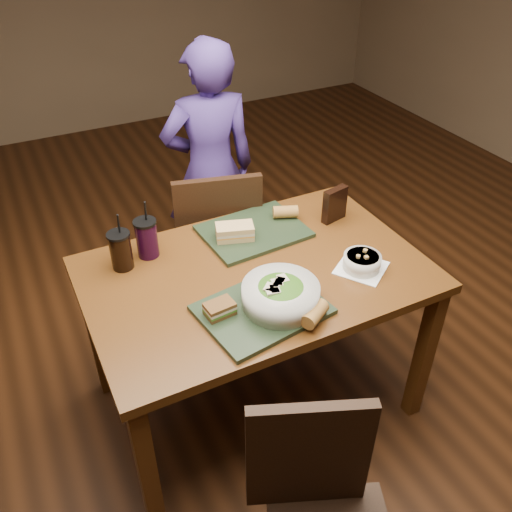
# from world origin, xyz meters

# --- Properties ---
(ground) EXTENTS (6.00, 6.00, 0.00)m
(ground) POSITION_xyz_m (0.00, 0.00, 0.00)
(ground) COLOR #381C0B
(ground) RESTS_ON ground
(dining_table) EXTENTS (1.30, 0.85, 0.75)m
(dining_table) POSITION_xyz_m (0.00, 0.00, 0.66)
(dining_table) COLOR #563011
(dining_table) RESTS_ON ground
(chair_near) EXTENTS (0.48, 0.49, 0.85)m
(chair_near) POSITION_xyz_m (-0.19, -0.80, 0.47)
(chair_near) COLOR black
(chair_near) RESTS_ON ground
(chair_far) EXTENTS (0.48, 0.49, 0.92)m
(chair_far) POSITION_xyz_m (0.04, 0.56, 0.51)
(chair_far) COLOR black
(chair_far) RESTS_ON ground
(diner) EXTENTS (0.54, 0.39, 1.38)m
(diner) POSITION_xyz_m (0.21, 0.96, 0.69)
(diner) COLOR #452E7E
(diner) RESTS_ON ground
(tray_near) EXTENTS (0.46, 0.38, 0.02)m
(tray_near) POSITION_xyz_m (-0.09, -0.22, 0.76)
(tray_near) COLOR black
(tray_near) RESTS_ON dining_table
(tray_far) EXTENTS (0.44, 0.35, 0.02)m
(tray_far) POSITION_xyz_m (0.11, 0.24, 0.76)
(tray_far) COLOR black
(tray_far) RESTS_ON dining_table
(salad_bowl) EXTENTS (0.27, 0.27, 0.09)m
(salad_bowl) POSITION_xyz_m (-0.02, -0.23, 0.81)
(salad_bowl) COLOR silver
(salad_bowl) RESTS_ON tray_near
(soup_bowl) EXTENTS (0.24, 0.24, 0.07)m
(soup_bowl) POSITION_xyz_m (0.37, -0.17, 0.78)
(soup_bowl) COLOR white
(soup_bowl) RESTS_ON dining_table
(sandwich_near) EXTENTS (0.11, 0.08, 0.05)m
(sandwich_near) POSITION_xyz_m (-0.23, -0.18, 0.79)
(sandwich_near) COLOR #593819
(sandwich_near) RESTS_ON tray_near
(sandwich_far) EXTENTS (0.17, 0.13, 0.06)m
(sandwich_far) POSITION_xyz_m (0.01, 0.22, 0.80)
(sandwich_far) COLOR tan
(sandwich_far) RESTS_ON tray_far
(baguette_near) EXTENTS (0.12, 0.10, 0.06)m
(baguette_near) POSITION_xyz_m (0.04, -0.35, 0.80)
(baguette_near) COLOR #AD7533
(baguette_near) RESTS_ON tray_near
(baguette_far) EXTENTS (0.12, 0.09, 0.05)m
(baguette_far) POSITION_xyz_m (0.28, 0.26, 0.79)
(baguette_far) COLOR #AD7533
(baguette_far) RESTS_ON tray_far
(cup_cola) EXTENTS (0.09, 0.09, 0.24)m
(cup_cola) POSITION_xyz_m (-0.45, 0.25, 0.83)
(cup_cola) COLOR black
(cup_cola) RESTS_ON dining_table
(cup_berry) EXTENTS (0.09, 0.09, 0.25)m
(cup_berry) POSITION_xyz_m (-0.34, 0.29, 0.83)
(cup_berry) COLOR black
(cup_berry) RESTS_ON dining_table
(chip_bag) EXTENTS (0.12, 0.06, 0.15)m
(chip_bag) POSITION_xyz_m (0.47, 0.18, 0.83)
(chip_bag) COLOR black
(chip_bag) RESTS_ON dining_table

